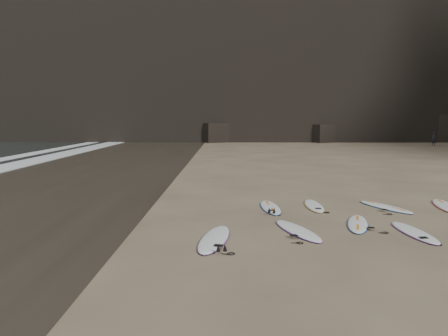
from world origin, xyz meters
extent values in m
plane|color=#897559|center=(0.00, 0.00, 0.00)|extent=(240.00, 240.00, 0.00)
cube|color=#383026|center=(-13.00, 10.00, 0.00)|extent=(12.00, 200.00, 0.01)
cube|color=black|center=(10.00, 60.00, 20.00)|extent=(170.00, 32.00, 40.00)
cube|color=black|center=(8.00, 45.00, 1.16)|extent=(4.23, 4.46, 2.33)
cube|color=black|center=(25.00, 46.00, 1.80)|extent=(5.95, 5.19, 3.59)
cube|color=black|center=(-6.00, 45.00, 1.25)|extent=(4.49, 4.76, 2.49)
ellipsoid|color=white|center=(-4.64, -1.20, 0.05)|extent=(1.09, 2.83, 0.10)
ellipsoid|color=white|center=(-2.31, -0.34, 0.05)|extent=(1.35, 2.63, 0.09)
ellipsoid|color=white|center=(-0.37, 0.47, 0.04)|extent=(1.22, 2.45, 0.09)
ellipsoid|color=white|center=(0.91, -0.52, 0.04)|extent=(0.76, 2.48, 0.09)
ellipsoid|color=white|center=(-2.75, 2.87, 0.05)|extent=(0.76, 2.54, 0.09)
ellipsoid|color=white|center=(-1.14, 3.16, 0.04)|extent=(0.62, 2.37, 0.08)
ellipsoid|color=white|center=(1.37, 2.95, 0.04)|extent=(1.56, 2.49, 0.09)
ellipsoid|color=white|center=(3.61, 3.14, 0.05)|extent=(1.17, 2.69, 0.09)
imported|color=black|center=(19.69, 37.99, 0.79)|extent=(0.61, 0.44, 1.57)
camera|label=1|loc=(-4.34, -12.38, 3.21)|focal=35.00mm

